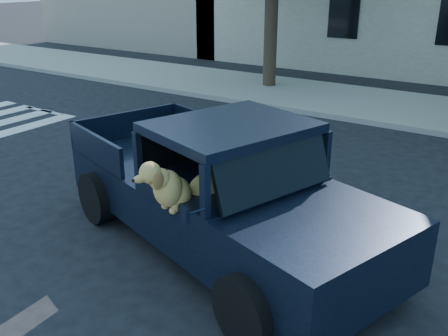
# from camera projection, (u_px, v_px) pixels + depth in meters

# --- Properties ---
(ground) EXTENTS (120.00, 120.00, 0.00)m
(ground) POSITION_uv_depth(u_px,v_px,m) (194.00, 232.00, 7.70)
(ground) COLOR black
(ground) RESTS_ON ground
(far_sidewalk) EXTENTS (60.00, 4.00, 0.15)m
(far_sidewalk) POSITION_uv_depth(u_px,v_px,m) (380.00, 105.00, 14.79)
(far_sidewalk) COLOR gray
(far_sidewalk) RESTS_ON ground
(lane_stripes) EXTENTS (21.60, 0.14, 0.01)m
(lane_stripes) POSITION_uv_depth(u_px,v_px,m) (389.00, 188.00, 9.29)
(lane_stripes) COLOR silver
(lane_stripes) RESTS_ON ground
(pickup_truck) EXTENTS (5.77, 3.64, 1.93)m
(pickup_truck) POSITION_uv_depth(u_px,v_px,m) (214.00, 203.00, 7.16)
(pickup_truck) COLOR black
(pickup_truck) RESTS_ON ground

